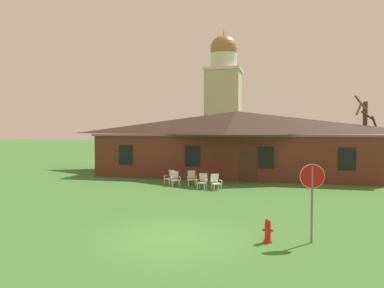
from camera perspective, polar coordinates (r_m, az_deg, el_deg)
ground_plane at (r=12.64m, az=-3.29°, el=-14.79°), size 200.00×200.00×0.00m
brick_building at (r=30.74m, az=7.09°, el=0.39°), size 22.04×10.40×5.27m
dome_tower at (r=52.18m, az=5.04°, el=7.28°), size 5.18×5.18×18.09m
stop_sign at (r=12.39m, az=18.59°, el=-6.48°), size 0.80×0.16×2.60m
lawn_chair_by_porch at (r=24.39m, az=-3.44°, el=-5.26°), size 0.80×0.84×0.96m
lawn_chair_near_door at (r=23.72m, az=-2.71°, el=-5.47°), size 0.82×0.86×0.96m
lawn_chair_left_end at (r=24.04m, az=-0.06°, el=-5.36°), size 0.75×0.80×0.96m
lawn_chair_middle at (r=22.56m, az=1.69°, el=-5.88°), size 0.69×0.72×0.96m
lawn_chair_right_end at (r=22.24m, az=3.77°, el=-6.00°), size 0.83×0.86×0.96m
bare_tree_beside_building at (r=32.57m, az=25.85°, el=1.44°), size 2.08×1.98×6.53m
fire_hydrant at (r=12.36m, az=11.97°, el=-13.42°), size 0.36×0.28×0.79m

